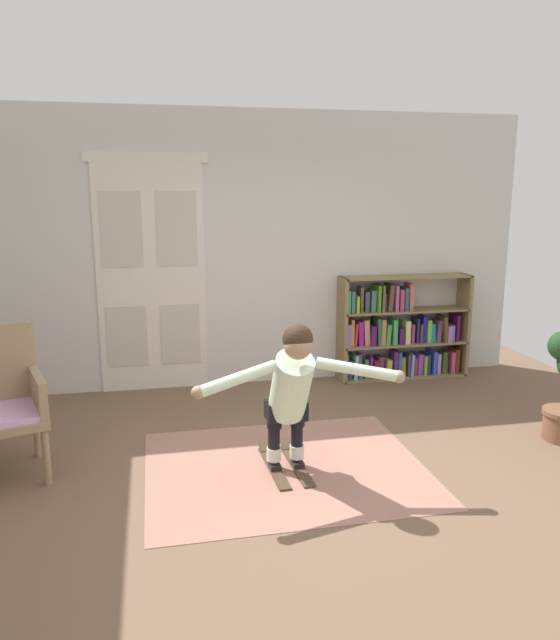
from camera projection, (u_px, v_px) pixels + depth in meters
ground_plane at (315, 490)px, 4.30m from camera, size 7.20×7.20×0.00m
back_wall at (252, 250)px, 6.48m from camera, size 6.00×0.10×2.90m
double_door at (151, 274)px, 6.26m from camera, size 1.22×0.05×2.45m
rug at (285, 467)px, 4.64m from camera, size 2.10×1.76×0.01m
bookshelf at (399, 333)px, 6.81m from camera, size 1.49×0.30×1.15m
skis_pair at (284, 463)px, 4.66m from camera, size 0.30×0.76×0.07m
person_skier at (292, 385)px, 4.32m from camera, size 1.48×0.63×1.12m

